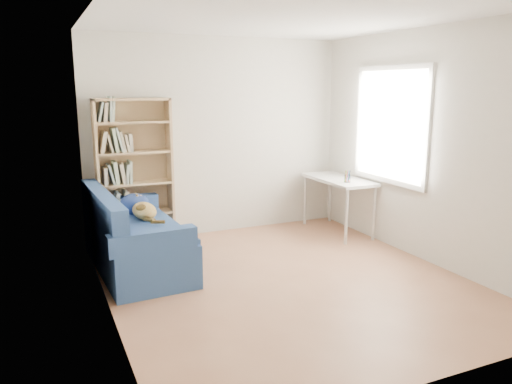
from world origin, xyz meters
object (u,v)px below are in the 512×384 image
at_px(desk, 338,184).
at_px(pen_cup, 347,178).
at_px(sofa, 133,238).
at_px(bookshelf, 135,179).

bearing_deg(desk, pen_cup, -102.08).
bearing_deg(pen_cup, desk, 77.92).
xyz_separation_m(sofa, pen_cup, (2.75, -0.03, 0.47)).
relative_size(sofa, pen_cup, 11.35).
distance_m(desk, pen_cup, 0.33).
bearing_deg(bookshelf, desk, -11.70).
relative_size(bookshelf, desk, 1.60).
distance_m(sofa, desk, 2.84).
bearing_deg(sofa, pen_cup, -3.70).
height_order(sofa, bookshelf, bookshelf).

